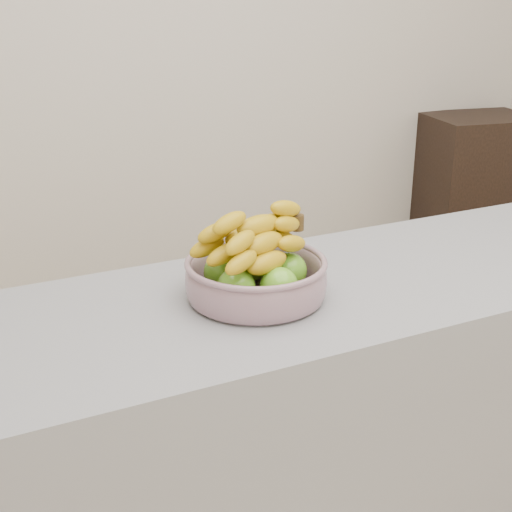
{
  "coord_description": "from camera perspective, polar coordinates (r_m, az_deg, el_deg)",
  "views": [
    {
      "loc": [
        -0.97,
        -0.91,
        1.56
      ],
      "look_at": [
        -0.34,
        0.39,
        1.0
      ],
      "focal_mm": 50.0,
      "sensor_mm": 36.0,
      "label": 1
    }
  ],
  "objects": [
    {
      "name": "cabinet",
      "position": [
        3.88,
        16.89,
        3.82
      ],
      "size": [
        0.59,
        0.51,
        0.94
      ],
      "primitive_type": "cube",
      "rotation": [
        0.0,
        0.0,
        -0.19
      ],
      "color": "black",
      "rests_on": "ground"
    },
    {
      "name": "fruit_bowl",
      "position": [
        1.56,
        -0.01,
        -1.37
      ],
      "size": [
        0.31,
        0.31,
        0.19
      ],
      "rotation": [
        0.0,
        0.0,
        0.23
      ],
      "color": "#93A1B1",
      "rests_on": "counter"
    },
    {
      "name": "counter",
      "position": [
        1.96,
        9.1,
        -13.55
      ],
      "size": [
        2.0,
        0.6,
        0.9
      ],
      "primitive_type": "cube",
      "color": "gray",
      "rests_on": "ground"
    }
  ]
}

